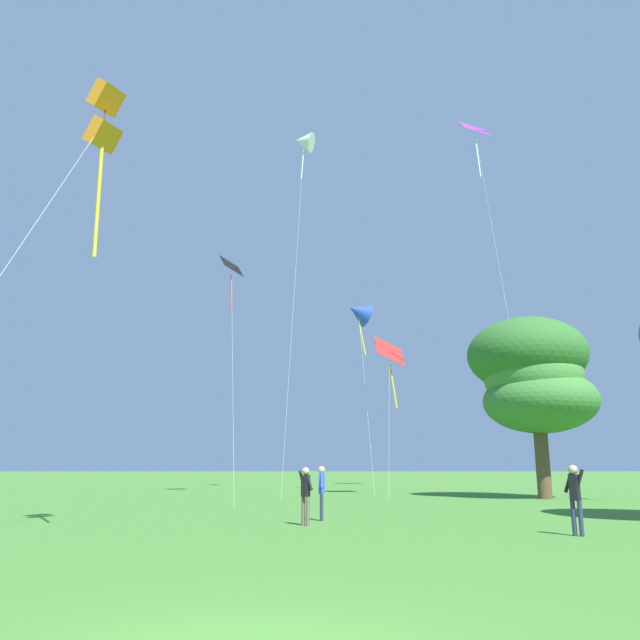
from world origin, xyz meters
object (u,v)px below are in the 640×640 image
object	(u,v)px
kite_red_high	(391,363)
person_foreground_watcher	(575,493)
kite_purple_streamer	(477,143)
kite_black_large	(232,278)
kite_blue_delta	(359,312)
tree_right_cluster	(533,375)
person_near_tree	(306,490)
kite_orange_box	(104,122)
person_in_red_shirt	(322,488)
kite_white_distant	(304,142)

from	to	relation	value
kite_red_high	person_foreground_watcher	world-z (taller)	kite_red_high
kite_purple_streamer	person_foreground_watcher	distance (m)	38.65
kite_black_large	kite_purple_streamer	world-z (taller)	kite_purple_streamer
kite_blue_delta	kite_purple_streamer	bearing A→B (deg)	13.93
kite_black_large	kite_red_high	world-z (taller)	kite_black_large
kite_black_large	tree_right_cluster	world-z (taller)	kite_black_large
person_foreground_watcher	tree_right_cluster	distance (m)	19.07
person_near_tree	tree_right_cluster	world-z (taller)	tree_right_cluster
kite_orange_box	tree_right_cluster	distance (m)	25.25
kite_red_high	person_in_red_shirt	xyz separation A→B (m)	(-4.48, -17.41, -6.65)
person_near_tree	tree_right_cluster	xyz separation A→B (m)	(11.93, 14.70, 5.35)
kite_black_large	kite_white_distant	size ratio (longest dim) A/B	0.57
person_foreground_watcher	kite_blue_delta	bearing A→B (deg)	96.55
kite_red_high	person_near_tree	size ratio (longest dim) A/B	5.92
kite_black_large	kite_orange_box	world-z (taller)	kite_black_large
kite_white_distant	person_in_red_shirt	world-z (taller)	kite_white_distant
person_in_red_shirt	tree_right_cluster	xyz separation A→B (m)	(11.45, 13.08, 5.33)
kite_black_large	kite_white_distant	bearing A→B (deg)	45.22
kite_orange_box	person_foreground_watcher	distance (m)	15.18
kite_red_high	person_foreground_watcher	bearing A→B (deg)	-86.01
kite_black_large	kite_orange_box	distance (m)	22.86
kite_black_large	person_foreground_watcher	distance (m)	27.72
person_near_tree	person_in_red_shirt	xyz separation A→B (m)	(0.48, 1.62, 0.02)
kite_red_high	person_in_red_shirt	distance (m)	19.17
kite_black_large	kite_blue_delta	size ratio (longest dim) A/B	1.13
person_foreground_watcher	person_near_tree	bearing A→B (deg)	156.69
kite_black_large	person_foreground_watcher	world-z (taller)	kite_black_large
person_near_tree	kite_purple_streamer	bearing A→B (deg)	63.43
person_near_tree	tree_right_cluster	distance (m)	19.67
kite_blue_delta	person_in_red_shirt	distance (m)	24.72
person_near_tree	kite_red_high	bearing A→B (deg)	75.40
kite_blue_delta	kite_red_high	bearing A→B (deg)	-71.69
kite_black_large	person_in_red_shirt	world-z (taller)	kite_black_large
person_foreground_watcher	person_in_red_shirt	distance (m)	7.45
kite_black_large	person_foreground_watcher	xyz separation A→B (m)	(11.28, -22.27, -12.07)
kite_red_high	person_foreground_watcher	xyz separation A→B (m)	(1.52, -21.83, -6.63)
kite_blue_delta	person_in_red_shirt	xyz separation A→B (m)	(-2.97, -21.97, -10.95)
kite_red_high	kite_white_distant	size ratio (longest dim) A/B	0.36
kite_red_high	tree_right_cluster	xyz separation A→B (m)	(6.97, -4.34, -1.32)
person_in_red_shirt	kite_purple_streamer	bearing A→B (deg)	62.81
person_near_tree	kite_white_distant	bearing A→B (deg)	90.93
kite_orange_box	kite_purple_streamer	xyz separation A→B (m)	(18.33, 29.18, 15.53)
kite_red_high	kite_orange_box	size ratio (longest dim) A/B	0.81
kite_red_high	kite_blue_delta	size ratio (longest dim) A/B	0.72
kite_orange_box	person_foreground_watcher	size ratio (longest dim) A/B	7.06
kite_blue_delta	person_in_red_shirt	world-z (taller)	kite_blue_delta
kite_white_distant	kite_purple_streamer	bearing A→B (deg)	8.64
tree_right_cluster	kite_blue_delta	bearing A→B (deg)	133.64
kite_orange_box	person_near_tree	xyz separation A→B (m)	(5.36, 3.23, -9.53)
kite_blue_delta	person_near_tree	world-z (taller)	kite_blue_delta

